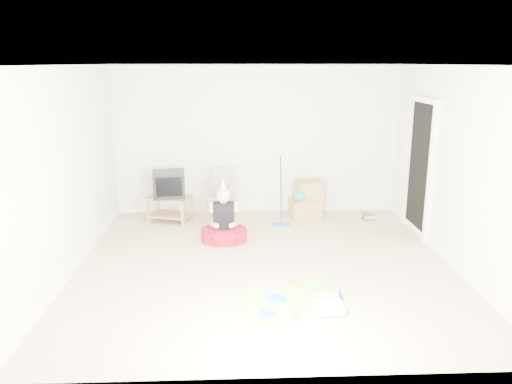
{
  "coord_description": "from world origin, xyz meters",
  "views": [
    {
      "loc": [
        -0.38,
        -6.24,
        2.63
      ],
      "look_at": [
        -0.1,
        0.4,
        0.9
      ],
      "focal_mm": 35.0,
      "sensor_mm": 36.0,
      "label": 1
    }
  ],
  "objects_px": {
    "crt_tv": "(169,184)",
    "cardboard_boxes": "(306,200)",
    "tv_stand": "(170,207)",
    "folding_chair": "(222,197)",
    "seated_woman": "(224,227)",
    "birthday_cake": "(327,308)"
  },
  "relations": [
    {
      "from": "tv_stand",
      "to": "seated_woman",
      "type": "bearing_deg",
      "value": -46.86
    },
    {
      "from": "crt_tv",
      "to": "birthday_cake",
      "type": "xyz_separation_m",
      "value": [
        2.1,
        -3.28,
        -0.61
      ]
    },
    {
      "from": "cardboard_boxes",
      "to": "birthday_cake",
      "type": "distance_m",
      "value": 3.42
    },
    {
      "from": "crt_tv",
      "to": "cardboard_boxes",
      "type": "xyz_separation_m",
      "value": [
        2.34,
        0.12,
        -0.35
      ]
    },
    {
      "from": "seated_woman",
      "to": "birthday_cake",
      "type": "distance_m",
      "value": 2.57
    },
    {
      "from": "crt_tv",
      "to": "seated_woman",
      "type": "xyz_separation_m",
      "value": [
        0.94,
        -1.0,
        -0.44
      ]
    },
    {
      "from": "folding_chair",
      "to": "seated_woman",
      "type": "bearing_deg",
      "value": -86.49
    },
    {
      "from": "cardboard_boxes",
      "to": "birthday_cake",
      "type": "xyz_separation_m",
      "value": [
        -0.24,
        -3.4,
        -0.26
      ]
    },
    {
      "from": "tv_stand",
      "to": "seated_woman",
      "type": "xyz_separation_m",
      "value": [
        0.94,
        -1.0,
        -0.04
      ]
    },
    {
      "from": "crt_tv",
      "to": "cardboard_boxes",
      "type": "relative_size",
      "value": 0.8
    },
    {
      "from": "folding_chair",
      "to": "seated_woman",
      "type": "xyz_separation_m",
      "value": [
        0.06,
        -0.91,
        -0.23
      ]
    },
    {
      "from": "tv_stand",
      "to": "crt_tv",
      "type": "bearing_deg",
      "value": 135.0
    },
    {
      "from": "tv_stand",
      "to": "seated_woman",
      "type": "height_order",
      "value": "seated_woman"
    },
    {
      "from": "seated_woman",
      "to": "tv_stand",
      "type": "bearing_deg",
      "value": 133.14
    },
    {
      "from": "folding_chair",
      "to": "seated_woman",
      "type": "height_order",
      "value": "seated_woman"
    },
    {
      "from": "folding_chair",
      "to": "birthday_cake",
      "type": "bearing_deg",
      "value": -69.05
    },
    {
      "from": "tv_stand",
      "to": "birthday_cake",
      "type": "height_order",
      "value": "tv_stand"
    },
    {
      "from": "tv_stand",
      "to": "crt_tv",
      "type": "height_order",
      "value": "crt_tv"
    },
    {
      "from": "folding_chair",
      "to": "birthday_cake",
      "type": "xyz_separation_m",
      "value": [
        1.22,
        -3.19,
        -0.4
      ]
    },
    {
      "from": "tv_stand",
      "to": "cardboard_boxes",
      "type": "xyz_separation_m",
      "value": [
        2.34,
        0.12,
        0.05
      ]
    },
    {
      "from": "tv_stand",
      "to": "crt_tv",
      "type": "relative_size",
      "value": 1.53
    },
    {
      "from": "crt_tv",
      "to": "seated_woman",
      "type": "relative_size",
      "value": 0.52
    }
  ]
}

